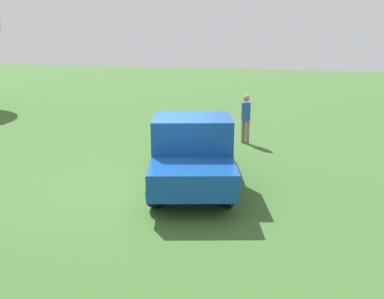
# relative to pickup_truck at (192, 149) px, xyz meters

# --- Properties ---
(ground_plane) EXTENTS (80.00, 80.00, 0.00)m
(ground_plane) POSITION_rel_pickup_truck_xyz_m (-0.41, 0.78, -0.95)
(ground_plane) COLOR #3D662D
(pickup_truck) EXTENTS (5.32, 3.25, 1.82)m
(pickup_truck) POSITION_rel_pickup_truck_xyz_m (0.00, 0.00, 0.00)
(pickup_truck) COLOR black
(pickup_truck) RESTS_ON ground_plane
(person_bystander) EXTENTS (0.44, 0.44, 1.74)m
(person_bystander) POSITION_rel_pickup_truck_xyz_m (4.69, -0.66, 0.04)
(person_bystander) COLOR #7A6B51
(person_bystander) RESTS_ON ground_plane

